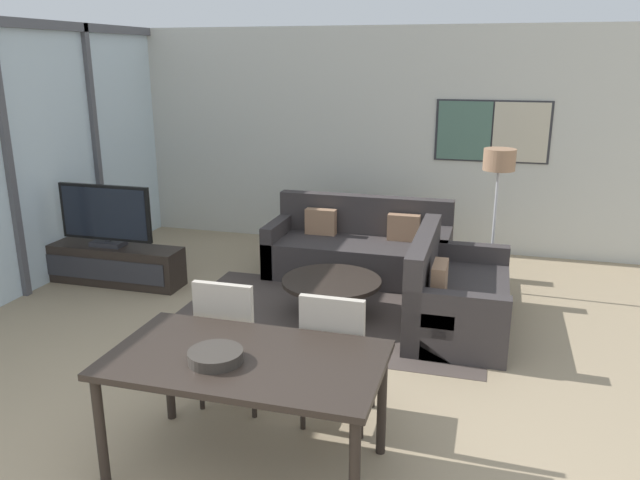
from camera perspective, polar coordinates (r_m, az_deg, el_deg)
The scene contains 13 objects.
wall_back at distance 8.17m, azimuth 6.03°, elevation 9.14°, with size 7.60×0.09×2.80m.
window_wall_left at distance 6.99m, azimuth -26.88°, elevation 7.32°, with size 0.07×5.76×2.80m.
area_rug at distance 6.12m, azimuth 1.04°, elevation -6.89°, with size 2.98×1.85×0.01m.
tv_console at distance 7.30m, azimuth -18.63°, elevation -2.11°, with size 1.67×0.39×0.43m.
television at distance 7.15m, azimuth -19.03°, elevation 2.08°, with size 1.09×0.20×0.68m.
sofa_main at distance 7.19m, azimuth 3.63°, elevation -0.97°, with size 2.05×0.86×0.87m.
sofa_side at distance 5.93m, azimuth 11.87°, elevation -5.16°, with size 0.86×1.58×0.87m.
coffee_table at distance 6.02m, azimuth 1.06°, elevation -4.46°, with size 0.96×0.96×0.37m.
dining_table at distance 3.72m, azimuth -6.79°, elevation -11.60°, with size 1.60×0.90×0.76m.
dining_chair_left at distance 4.48m, azimuth -8.08°, elevation -8.87°, with size 0.46×0.46×0.98m.
dining_chair_centre at distance 4.21m, azimuth 1.48°, elevation -10.42°, with size 0.46×0.46×0.98m.
fruit_bowl at distance 3.63m, azimuth -9.53°, elevation -10.37°, with size 0.31×0.31×0.07m.
floor_lamp at distance 6.66m, azimuth 16.00°, elevation 5.94°, with size 0.32×0.32×1.53m.
Camera 1 is at (1.40, -2.22, 2.43)m, focal length 35.00 mm.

